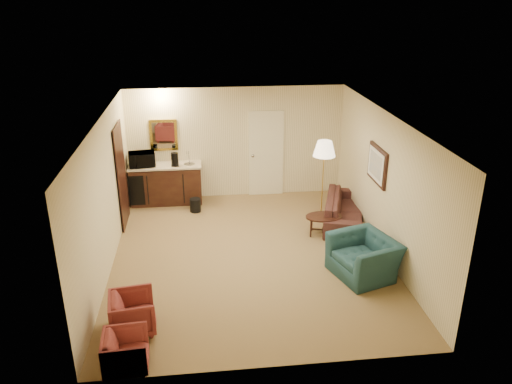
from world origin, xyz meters
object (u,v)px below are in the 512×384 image
at_px(sofa, 345,205).
at_px(floor_lamp, 323,181).
at_px(teal_armchair, 364,251).
at_px(microwave, 142,158).
at_px(coffee_table, 323,225).
at_px(waste_bin, 195,205).
at_px(rose_chair_far, 126,350).
at_px(coffee_maker, 175,159).
at_px(rose_chair_near, 133,311).
at_px(wetbar_cabinet, 166,184).

xyz_separation_m(sofa, floor_lamp, (-0.45, 0.21, 0.49)).
relative_size(sofa, floor_lamp, 1.12).
bearing_deg(floor_lamp, teal_armchair, -85.52).
bearing_deg(teal_armchair, floor_lamp, 166.06).
bearing_deg(microwave, coffee_table, -36.70).
relative_size(sofa, waste_bin, 6.44).
height_order(coffee_table, waste_bin, coffee_table).
distance_m(rose_chair_far, floor_lamp, 5.58).
height_order(rose_chair_far, coffee_maker, coffee_maker).
distance_m(rose_chair_near, waste_bin, 4.22).
height_order(sofa, rose_chair_far, sofa).
bearing_deg(waste_bin, sofa, -16.05).
relative_size(wetbar_cabinet, rose_chair_far, 2.82).
relative_size(wetbar_cabinet, coffee_maker, 5.36).
xyz_separation_m(rose_chair_far, coffee_maker, (0.48, 5.43, 0.78)).
distance_m(teal_armchair, microwave, 5.45).
bearing_deg(coffee_maker, floor_lamp, -32.11).
distance_m(teal_armchair, rose_chair_near, 3.94).
relative_size(floor_lamp, microwave, 3.03).
relative_size(rose_chair_near, coffee_maker, 2.10).
bearing_deg(waste_bin, floor_lamp, -14.36).
distance_m(sofa, rose_chair_far, 5.70).
bearing_deg(rose_chair_far, rose_chair_near, -3.63).
bearing_deg(floor_lamp, coffee_table, -100.43).
relative_size(rose_chair_near, coffee_table, 0.88).
relative_size(rose_chair_near, floor_lamp, 0.37).
height_order(floor_lamp, microwave, floor_lamp).
distance_m(wetbar_cabinet, coffee_maker, 0.66).
bearing_deg(wetbar_cabinet, sofa, -21.62).
bearing_deg(rose_chair_near, wetbar_cabinet, -11.14).
height_order(rose_chair_far, microwave, microwave).
bearing_deg(floor_lamp, sofa, -25.53).
bearing_deg(wetbar_cabinet, coffee_table, -32.53).
distance_m(sofa, coffee_maker, 3.90).
xyz_separation_m(rose_chair_near, floor_lamp, (3.60, 3.43, 0.55)).
xyz_separation_m(teal_armchair, rose_chair_far, (-3.78, -1.90, -0.18)).
xyz_separation_m(rose_chair_near, microwave, (-0.25, 4.70, 0.79)).
bearing_deg(teal_armchair, coffee_table, 173.15).
xyz_separation_m(rose_chair_far, waste_bin, (0.90, 4.92, -0.14)).
height_order(microwave, coffee_maker, microwave).
relative_size(floor_lamp, coffee_maker, 5.73).
bearing_deg(rose_chair_near, coffee_maker, -14.08).
xyz_separation_m(floor_lamp, waste_bin, (-2.70, 0.69, -0.72)).
bearing_deg(rose_chair_far, waste_bin, -14.00).
xyz_separation_m(wetbar_cabinet, rose_chair_near, (-0.25, -4.72, -0.14)).
distance_m(rose_chair_near, rose_chair_far, 0.80).
relative_size(rose_chair_far, floor_lamp, 0.33).
bearing_deg(floor_lamp, waste_bin, 165.64).
xyz_separation_m(wetbar_cabinet, teal_armchair, (3.53, -3.62, 0.01)).
height_order(wetbar_cabinet, sofa, wetbar_cabinet).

